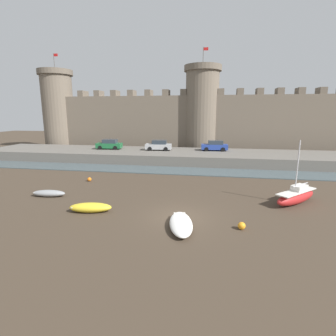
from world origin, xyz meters
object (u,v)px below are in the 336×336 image
object	(u,v)px
mooring_buoy_near_shore	(242,226)
car_quay_centre_east	(109,144)
car_quay_centre_west	(215,146)
rowboat_midflat_centre	(181,224)
rowboat_near_channel_left	(49,193)
mooring_buoy_mid_mud	(89,179)
sailboat_foreground_centre	(296,196)
car_quay_west	(159,145)
rowboat_near_channel_right	(90,207)

from	to	relation	value
mooring_buoy_near_shore	car_quay_centre_east	size ratio (longest dim) A/B	0.12
car_quay_centre_west	rowboat_midflat_centre	bearing A→B (deg)	-94.69
rowboat_near_channel_left	mooring_buoy_mid_mud	distance (m)	5.72
sailboat_foreground_centre	car_quay_west	xyz separation A→B (m)	(-15.53, 18.53, 1.64)
rowboat_near_channel_left	car_quay_centre_west	bearing A→B (deg)	55.61
rowboat_near_channel_right	car_quay_centre_east	world-z (taller)	car_quay_centre_east
rowboat_near_channel_left	car_quay_centre_east	world-z (taller)	car_quay_centre_east
sailboat_foreground_centre	car_quay_centre_west	size ratio (longest dim) A/B	1.26
sailboat_foreground_centre	rowboat_midflat_centre	world-z (taller)	sailboat_foreground_centre
mooring_buoy_near_shore	car_quay_centre_west	size ratio (longest dim) A/B	0.12
rowboat_near_channel_right	car_quay_west	bearing A→B (deg)	88.97
rowboat_midflat_centre	car_quay_centre_west	size ratio (longest dim) A/B	0.99
rowboat_near_channel_right	sailboat_foreground_centre	bearing A→B (deg)	16.58
car_quay_centre_east	car_quay_centre_west	world-z (taller)	same
rowboat_near_channel_right	sailboat_foreground_centre	size ratio (longest dim) A/B	0.63
sailboat_foreground_centre	car_quay_centre_east	size ratio (longest dim) A/B	1.26
car_quay_west	car_quay_centre_east	bearing A→B (deg)	-179.36
car_quay_centre_east	car_quay_centre_west	bearing A→B (deg)	3.78
sailboat_foreground_centre	car_quay_centre_west	bearing A→B (deg)	108.94
rowboat_near_channel_left	mooring_buoy_near_shore	distance (m)	16.93
mooring_buoy_near_shore	car_quay_centre_east	distance (m)	30.88
rowboat_near_channel_right	mooring_buoy_mid_mud	world-z (taller)	rowboat_near_channel_right
rowboat_near_channel_right	mooring_buoy_near_shore	size ratio (longest dim) A/B	6.74
mooring_buoy_near_shore	sailboat_foreground_centre	bearing A→B (deg)	50.11
car_quay_west	car_quay_centre_west	world-z (taller)	same
rowboat_near_channel_left	car_quay_centre_east	bearing A→B (deg)	96.88
rowboat_near_channel_right	car_quay_centre_west	world-z (taller)	car_quay_centre_west
sailboat_foreground_centre	car_quay_centre_west	distance (m)	20.75
mooring_buoy_mid_mud	car_quay_centre_east	size ratio (longest dim) A/B	0.11
rowboat_midflat_centre	mooring_buoy_mid_mud	distance (m)	15.22
rowboat_midflat_centre	car_quay_centre_east	distance (m)	29.03
rowboat_near_channel_left	rowboat_near_channel_right	bearing A→B (deg)	-27.99
sailboat_foreground_centre	mooring_buoy_near_shore	bearing A→B (deg)	-129.89
car_quay_west	car_quay_centre_west	xyz separation A→B (m)	(8.82, 1.04, 0.00)
rowboat_midflat_centre	mooring_buoy_near_shore	world-z (taller)	rowboat_midflat_centre
rowboat_midflat_centre	car_quay_centre_east	bearing A→B (deg)	121.18
sailboat_foreground_centre	rowboat_midflat_centre	distance (m)	10.88
mooring_buoy_mid_mud	car_quay_west	size ratio (longest dim) A/B	0.11
sailboat_foreground_centre	car_quay_centre_west	world-z (taller)	sailboat_foreground_centre
mooring_buoy_near_shore	car_quay_centre_west	world-z (taller)	car_quay_centre_west
rowboat_midflat_centre	car_quay_west	xyz separation A→B (m)	(-6.69, 24.87, 1.97)
sailboat_foreground_centre	mooring_buoy_near_shore	size ratio (longest dim) A/B	10.71
car_quay_centre_east	mooring_buoy_mid_mud	bearing A→B (deg)	-76.27
rowboat_near_channel_left	sailboat_foreground_centre	xyz separation A→B (m)	(21.38, 1.86, 0.32)
rowboat_near_channel_right	car_quay_west	xyz separation A→B (m)	(0.42, 23.28, 1.90)
rowboat_near_channel_right	rowboat_midflat_centre	distance (m)	7.29
rowboat_midflat_centre	car_quay_centre_west	world-z (taller)	car_quay_centre_west
rowboat_midflat_centre	car_quay_centre_west	bearing A→B (deg)	85.31
car_quay_centre_west	mooring_buoy_near_shore	bearing A→B (deg)	-86.01
mooring_buoy_near_shore	car_quay_centre_east	bearing A→B (deg)	127.82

